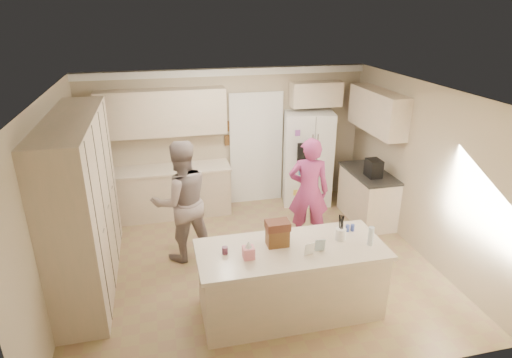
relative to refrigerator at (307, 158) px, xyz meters
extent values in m
cube|color=#907051|center=(-1.50, -2.02, -0.91)|extent=(5.20, 4.60, 0.02)
cube|color=white|center=(-1.50, -2.02, 1.71)|extent=(5.20, 4.60, 0.02)
cube|color=#BCAB8D|center=(-1.50, 0.29, 0.40)|extent=(5.20, 0.02, 2.60)
cube|color=#BCAB8D|center=(-1.50, -4.33, 0.40)|extent=(5.20, 0.02, 2.60)
cube|color=#BCAB8D|center=(-4.11, -2.02, 0.40)|extent=(0.02, 4.60, 2.60)
cube|color=#BCAB8D|center=(1.11, -2.02, 0.40)|extent=(0.02, 4.60, 2.60)
cube|color=white|center=(-1.50, 0.24, 1.63)|extent=(5.20, 0.08, 0.12)
cube|color=beige|center=(-3.80, -1.82, 0.28)|extent=(0.60, 2.60, 2.35)
cube|color=beige|center=(-2.65, -0.02, -0.46)|extent=(2.20, 0.60, 0.88)
cube|color=beige|center=(-2.65, -0.03, 0.00)|extent=(2.24, 0.63, 0.04)
cube|color=beige|center=(-2.65, 0.11, 1.00)|extent=(2.20, 0.35, 0.80)
cube|color=black|center=(-0.95, 0.26, 0.15)|extent=(0.90, 0.06, 2.10)
cube|color=white|center=(-0.95, 0.23, 0.15)|extent=(1.02, 0.03, 2.22)
cube|color=brown|center=(-1.48, 0.25, 0.65)|extent=(0.15, 0.02, 0.20)
cube|color=brown|center=(-1.48, 0.25, 0.38)|extent=(0.15, 0.02, 0.20)
cube|color=white|center=(0.00, 0.00, 0.00)|extent=(1.02, 0.87, 1.80)
cube|color=gray|center=(0.00, -0.35, 0.00)|extent=(0.02, 0.02, 1.78)
cube|color=black|center=(-0.22, -0.37, 0.25)|extent=(0.22, 0.03, 0.35)
cylinder|color=silver|center=(-0.05, -0.37, 0.15)|extent=(0.02, 0.02, 0.85)
cylinder|color=silver|center=(0.05, -0.37, 0.15)|extent=(0.02, 0.02, 0.85)
cube|color=beige|center=(0.15, 0.11, 1.20)|extent=(0.95, 0.35, 0.45)
cube|color=beige|center=(0.80, -1.02, -0.46)|extent=(0.60, 1.20, 0.88)
cube|color=#2D2B28|center=(0.79, -1.02, 0.00)|extent=(0.63, 1.24, 0.04)
cube|color=beige|center=(0.92, -0.82, 1.05)|extent=(0.35, 1.50, 0.70)
cube|color=black|center=(0.75, -1.22, 0.17)|extent=(0.22, 0.28, 0.30)
cube|color=beige|center=(-1.30, -3.12, -0.46)|extent=(2.20, 0.90, 0.88)
cube|color=beige|center=(-1.30, -3.12, 0.00)|extent=(2.28, 0.96, 0.05)
cylinder|color=white|center=(-0.65, -3.07, 0.10)|extent=(0.13, 0.13, 0.15)
cube|color=pink|center=(-1.85, -3.22, 0.10)|extent=(0.13, 0.13, 0.14)
cone|color=white|center=(-1.85, -3.22, 0.20)|extent=(0.08, 0.08, 0.08)
cube|color=brown|center=(-1.45, -3.02, 0.14)|extent=(0.26, 0.18, 0.22)
cube|color=#592D1E|center=(-1.45, -3.02, 0.30)|extent=(0.28, 0.20, 0.10)
cylinder|color=#59263F|center=(-2.10, -3.07, 0.07)|extent=(0.07, 0.07, 0.09)
cube|color=white|center=(-1.15, -3.32, 0.11)|extent=(0.12, 0.06, 0.16)
cube|color=silver|center=(-1.00, -3.27, 0.11)|extent=(0.12, 0.05, 0.16)
cylinder|color=silver|center=(-0.35, -3.27, 0.14)|extent=(0.07, 0.07, 0.24)
cylinder|color=#37489B|center=(-0.48, -2.90, 0.07)|extent=(0.05, 0.05, 0.09)
cylinder|color=#37489B|center=(-0.41, -2.90, 0.07)|extent=(0.05, 0.05, 0.09)
imported|color=#9A9691|center=(-2.50, -1.52, 0.03)|extent=(1.04, 0.89, 1.87)
imported|color=#A93170|center=(-0.50, -1.49, -0.02)|extent=(0.74, 0.58, 1.77)
camera|label=1|loc=(-2.73, -7.34, 2.73)|focal=30.00mm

